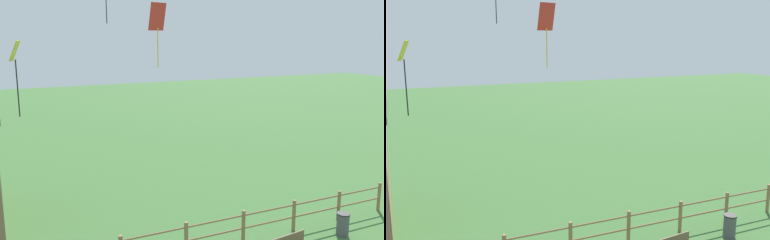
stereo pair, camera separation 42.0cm
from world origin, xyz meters
The scene contains 4 objects.
wooden_fence centered at (0.00, 6.28, 0.73)m, with size 16.56×0.14×1.28m.
trash_bin centered at (4.98, 5.13, 0.46)m, with size 0.50×0.50×0.91m.
kite_yellow_diamond centered at (-5.93, 12.28, 6.52)m, with size 0.53×0.71×3.08m.
kite_red_diamond centered at (0.90, 14.19, 8.32)m, with size 1.03×0.62×3.20m.
Camera 2 is at (-6.54, -6.48, 7.66)m, focal length 40.00 mm.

